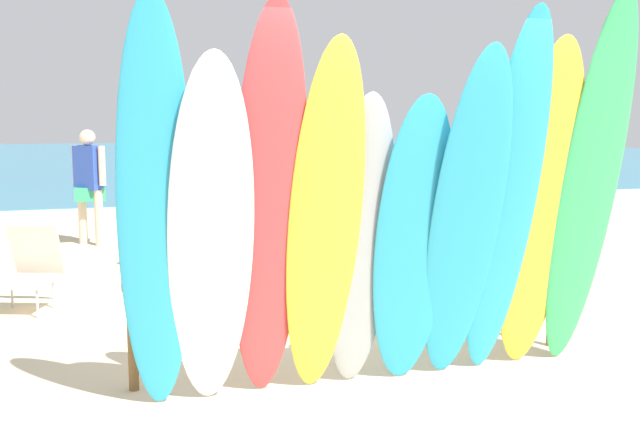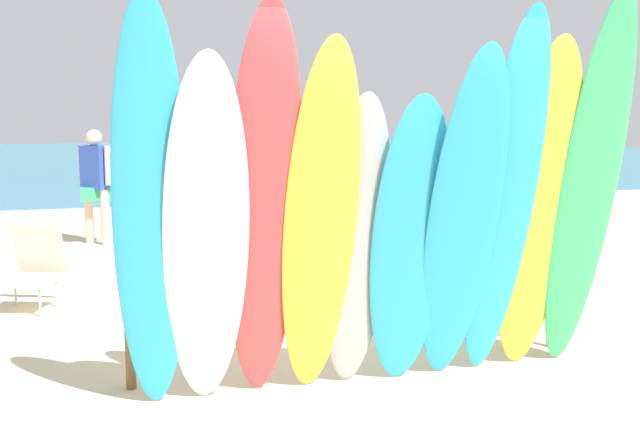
% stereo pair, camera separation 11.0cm
% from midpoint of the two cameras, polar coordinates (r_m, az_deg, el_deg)
% --- Properties ---
extents(ground, '(60.00, 60.00, 0.00)m').
position_cam_midpoint_polar(ground, '(19.38, -11.03, 2.38)').
color(ground, beige).
extents(ocean_water, '(60.00, 40.00, 0.02)m').
position_cam_midpoint_polar(ocean_water, '(36.36, -13.80, 4.92)').
color(ocean_water, teal).
rests_on(ocean_water, ground).
extents(surfboard_rack, '(3.48, 0.07, 0.76)m').
position_cam_midpoint_polar(surfboard_rack, '(5.68, 3.52, -4.85)').
color(surfboard_rack, brown).
rests_on(surfboard_rack, ground).
extents(surfboard_teal_0, '(0.50, 0.60, 2.59)m').
position_cam_midpoint_polar(surfboard_teal_0, '(4.69, -12.00, 0.80)').
color(surfboard_teal_0, '#289EC6').
rests_on(surfboard_teal_0, ground).
extents(surfboard_white_1, '(0.56, 0.63, 2.27)m').
position_cam_midpoint_polar(surfboard_white_1, '(4.74, -7.92, -1.00)').
color(surfboard_white_1, white).
rests_on(surfboard_white_1, ground).
extents(surfboard_red_2, '(0.50, 0.68, 2.58)m').
position_cam_midpoint_polar(surfboard_red_2, '(4.79, -3.57, 1.06)').
color(surfboard_red_2, '#D13D42').
rests_on(surfboard_red_2, ground).
extents(surfboard_yellow_3, '(0.54, 0.64, 2.38)m').
position_cam_midpoint_polar(surfboard_yellow_3, '(4.90, 0.71, 0.03)').
color(surfboard_yellow_3, yellow).
rests_on(surfboard_yellow_3, ground).
extents(surfboard_grey_4, '(0.47, 0.48, 2.04)m').
position_cam_midpoint_polar(surfboard_grey_4, '(5.11, 3.42, -1.56)').
color(surfboard_grey_4, '#999EA3').
rests_on(surfboard_grey_4, ground).
extents(surfboard_teal_5, '(0.58, 0.52, 2.03)m').
position_cam_midpoint_polar(surfboard_teal_5, '(5.18, 7.41, -1.54)').
color(surfboard_teal_5, '#289EC6').
rests_on(surfboard_teal_5, ground).
extents(surfboard_teal_6, '(0.54, 0.71, 2.35)m').
position_cam_midpoint_polar(surfboard_teal_6, '(5.24, 11.35, 0.23)').
color(surfboard_teal_6, '#289EC6').
rests_on(surfboard_teal_6, ground).
extents(surfboard_teal_7, '(0.54, 0.71, 2.61)m').
position_cam_midpoint_polar(surfboard_teal_7, '(5.42, 14.36, 1.80)').
color(surfboard_teal_7, '#289EC6').
rests_on(surfboard_teal_7, ground).
extents(surfboard_yellow_8, '(0.59, 0.61, 2.43)m').
position_cam_midpoint_polar(surfboard_yellow_8, '(5.66, 16.72, 1.05)').
color(surfboard_yellow_8, yellow).
rests_on(surfboard_yellow_8, ground).
extents(surfboard_green_9, '(0.52, 0.68, 2.75)m').
position_cam_midpoint_polar(surfboard_green_9, '(5.80, 20.12, 2.66)').
color(surfboard_green_9, '#38B266').
rests_on(surfboard_green_9, ground).
extents(beachgoer_near_rack, '(0.49, 0.45, 1.63)m').
position_cam_midpoint_polar(beachgoer_near_rack, '(13.01, -8.96, 3.87)').
color(beachgoer_near_rack, brown).
rests_on(beachgoer_near_rack, ground).
extents(beachgoer_midbeach, '(0.56, 0.27, 1.51)m').
position_cam_midpoint_polar(beachgoer_midbeach, '(9.23, -9.81, 1.71)').
color(beachgoer_midbeach, brown).
rests_on(beachgoer_midbeach, ground).
extents(beachgoer_strolling, '(0.46, 0.50, 1.69)m').
position_cam_midpoint_polar(beachgoer_strolling, '(11.59, -16.32, 3.31)').
color(beachgoer_strolling, beige).
rests_on(beachgoer_strolling, ground).
extents(beach_chair_red, '(0.70, 0.79, 0.83)m').
position_cam_midpoint_polar(beach_chair_red, '(7.96, -20.44, -2.88)').
color(beach_chair_red, '#B7B7BC').
rests_on(beach_chair_red, ground).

